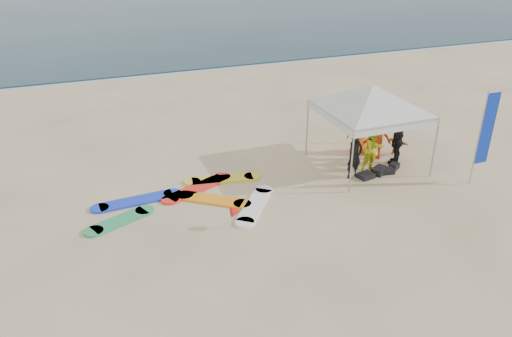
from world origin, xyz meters
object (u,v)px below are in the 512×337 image
object	(u,v)px
canopy_tent	(373,85)
surfboard_spread	(193,198)
person_orange_b	(360,129)
feather_flag	(486,130)
person_seated	(397,143)
marker_pennant	(236,211)
person_black_a	(355,156)
person_black_b	(397,141)
person_orange_a	(378,138)
person_yellow	(374,150)

from	to	relation	value
canopy_tent	surfboard_spread	xyz separation A→B (m)	(-6.18, -0.21, -2.81)
person_orange_b	surfboard_spread	size ratio (longest dim) A/B	0.34
canopy_tent	feather_flag	distance (m)	3.69
person_seated	surfboard_spread	bearing A→B (deg)	70.70
marker_pennant	canopy_tent	bearing A→B (deg)	21.71
person_seated	feather_flag	size ratio (longest dim) A/B	0.28
person_black_a	person_seated	distance (m)	2.64
canopy_tent	person_black_a	bearing A→B (deg)	-142.67
canopy_tent	feather_flag	world-z (taller)	canopy_tent
surfboard_spread	person_black_a	bearing A→B (deg)	-5.12
marker_pennant	person_black_b	bearing A→B (deg)	16.50
marker_pennant	person_orange_a	bearing A→B (deg)	22.43
feather_flag	person_black_b	bearing A→B (deg)	125.83
person_orange_a	marker_pennant	xyz separation A→B (m)	(-6.09, -2.51, -0.29)
person_orange_b	surfboard_spread	bearing A→B (deg)	8.05
person_black_a	person_yellow	size ratio (longest dim) A/B	1.00
person_orange_b	canopy_tent	bearing A→B (deg)	70.89
person_orange_a	person_yellow	bearing A→B (deg)	65.65
person_orange_a	canopy_tent	bearing A→B (deg)	43.54
person_black_a	person_orange_a	size ratio (longest dim) A/B	1.00
feather_flag	marker_pennant	bearing A→B (deg)	178.29
person_seated	surfboard_spread	distance (m)	7.72
person_black_b	person_orange_b	bearing A→B (deg)	-94.62
feather_flag	person_orange_b	bearing A→B (deg)	124.18
person_black_a	person_seated	size ratio (longest dim) A/B	1.82
canopy_tent	marker_pennant	xyz separation A→B (m)	(-5.46, -2.17, -2.35)
person_black_a	surfboard_spread	xyz separation A→B (m)	(-5.29, 0.47, -0.75)
person_yellow	surfboard_spread	bearing A→B (deg)	169.23
person_yellow	person_orange_b	bearing A→B (deg)	68.45
person_orange_a	person_seated	xyz separation A→B (m)	(0.87, 0.03, -0.36)
person_orange_a	surfboard_spread	size ratio (longest dim) A/B	0.29
person_yellow	person_orange_a	world-z (taller)	same
person_seated	canopy_tent	size ratio (longest dim) A/B	0.20
person_orange_b	feather_flag	bearing A→B (deg)	121.84
person_yellow	feather_flag	xyz separation A→B (m)	(2.66, -1.91, 1.03)
marker_pennant	surfboard_spread	world-z (taller)	marker_pennant
canopy_tent	person_yellow	bearing A→B (deg)	-96.79
person_black_a	feather_flag	bearing A→B (deg)	-39.26
person_black_a	person_orange_b	bearing A→B (deg)	41.48
person_black_a	person_black_b	xyz separation A→B (m)	(1.93, 0.43, 0.06)
person_orange_a	surfboard_spread	bearing A→B (deg)	19.89
person_black_b	person_orange_b	xyz separation A→B (m)	(-0.74, 1.23, 0.08)
person_orange_a	person_black_b	distance (m)	0.72
person_black_a	surfboard_spread	bearing A→B (deg)	161.97
canopy_tent	person_orange_b	bearing A→B (deg)	73.23
feather_flag	marker_pennant	distance (m)	8.17
person_black_a	person_orange_a	world-z (taller)	person_orange_a
person_seated	feather_flag	bearing A→B (deg)	177.83
person_orange_b	marker_pennant	distance (m)	6.57
person_black_a	surfboard_spread	size ratio (longest dim) A/B	0.29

